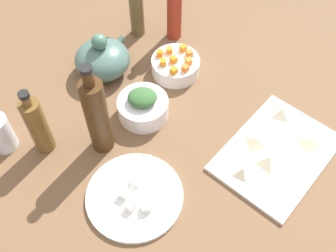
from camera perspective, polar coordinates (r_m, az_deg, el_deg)
tabletop at (r=110.88cm, az=0.00°, el=-1.98°), size 190.00×190.00×3.00cm
cutting_board at (r=109.93cm, az=15.31°, el=-3.81°), size 33.38×24.47×1.00cm
plate_tofu at (r=100.20cm, az=-4.81°, el=-9.99°), size 24.22×24.22×1.20cm
bowl_greens at (r=112.18cm, az=-3.59°, el=2.62°), size 14.34×14.34×5.89cm
bowl_carrots at (r=123.55cm, az=1.09°, el=8.62°), size 14.79×14.79×5.04cm
teapot at (r=123.33cm, az=-9.40°, el=9.51°), size 18.16×16.68×14.40cm
bottle_0 at (r=130.10cm, az=0.92°, el=16.69°), size 4.80×4.80×26.50cm
bottle_1 at (r=99.50cm, az=-10.17°, el=1.47°), size 5.90×5.90×29.56cm
bottle_2 at (r=105.59cm, az=-18.26°, el=0.11°), size 5.23×5.23×21.69cm
bottle_3 at (r=131.71cm, az=-4.61°, el=17.12°), size 4.63×4.63×26.78cm
drinking_glass_0 at (r=112.55cm, az=-22.97°, el=-0.97°), size 6.69×6.69×10.89cm
carrot_cube_0 at (r=119.78cm, az=-0.70°, el=9.13°), size 2.53×2.53×1.80cm
carrot_cube_1 at (r=122.66cm, az=3.09°, el=10.36°), size 2.43×2.43×1.80cm
carrot_cube_2 at (r=118.19cm, az=2.51°, el=8.29°), size 1.86×1.86×1.80cm
carrot_cube_3 at (r=124.27cm, az=2.20°, el=11.10°), size 1.86×1.86×1.80cm
carrot_cube_4 at (r=123.51cm, az=0.21°, el=10.82°), size 2.55×2.55×1.80cm
carrot_cube_5 at (r=122.54cm, az=-1.16°, el=10.38°), size 2.49×2.49×1.80cm
carrot_cube_6 at (r=120.61cm, az=0.80°, el=9.51°), size 2.28×2.28×1.80cm
carrot_cube_7 at (r=117.34cm, az=0.82°, el=7.93°), size 1.80×1.80×1.80cm
carrot_cube_8 at (r=120.27cm, az=2.96°, el=9.28°), size 2.48×2.48×1.80cm
chopped_greens_mound at (r=108.63cm, az=-3.71°, el=4.14°), size 10.64×10.79×3.33cm
tofu_cube_0 at (r=98.78cm, az=-6.37°, el=-9.70°), size 2.64×2.64×2.20cm
tofu_cube_1 at (r=96.86cm, az=-3.18°, el=-11.56°), size 3.10×3.10×2.20cm
tofu_cube_2 at (r=100.18cm, az=-4.67°, el=-7.87°), size 3.07×3.07×2.20cm
tofu_cube_3 at (r=97.24cm, az=-5.38°, el=-11.38°), size 2.46×2.46×2.20cm
dumpling_0 at (r=112.86cm, az=19.76°, el=-2.08°), size 6.20×6.44×2.24cm
dumpling_1 at (r=108.54cm, az=12.53°, el=-2.14°), size 5.19×4.79×2.71cm
dumpling_2 at (r=102.99cm, az=10.68°, el=-6.40°), size 5.59×5.52×2.53cm
dumpling_3 at (r=106.10cm, az=14.31°, el=-4.73°), size 7.87×7.86×2.72cm
dumpling_4 at (r=116.53cm, az=15.98°, el=2.00°), size 6.81×6.74×2.46cm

